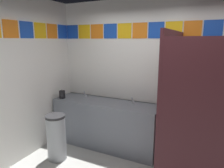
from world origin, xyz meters
TOP-DOWN VIEW (x-y plane):
  - wall_back at (0.00, 1.52)m, footprint 3.72×0.09m
  - wall_side at (-1.90, -0.00)m, footprint 0.09×2.96m
  - vanity_counter at (-0.81, 1.19)m, footprint 2.00×0.59m
  - faucet_left at (-1.31, 1.28)m, footprint 0.04×0.10m
  - faucet_right at (-0.31, 1.28)m, footprint 0.04×0.10m
  - soap_dispenser at (-1.67, 1.01)m, footprint 0.09×0.09m
  - stall_divider at (0.59, 0.53)m, footprint 0.92×1.40m
  - toilet at (1.04, 1.01)m, footprint 0.39×0.49m
  - trash_bin at (-1.34, 0.42)m, footprint 0.32×0.32m

SIDE VIEW (x-z plane):
  - toilet at x=1.04m, z-range -0.07..0.67m
  - trash_bin at x=-1.34m, z-range 0.00..0.78m
  - vanity_counter at x=-0.81m, z-range 0.01..0.88m
  - faucet_left at x=-1.31m, z-range 0.85..0.99m
  - faucet_right at x=-0.31m, z-range 0.85..0.99m
  - soap_dispenser at x=-1.67m, z-range 0.87..1.03m
  - stall_divider at x=0.59m, z-range 0.00..2.10m
  - wall_side at x=-1.90m, z-range 0.01..2.70m
  - wall_back at x=0.00m, z-range 0.01..2.70m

